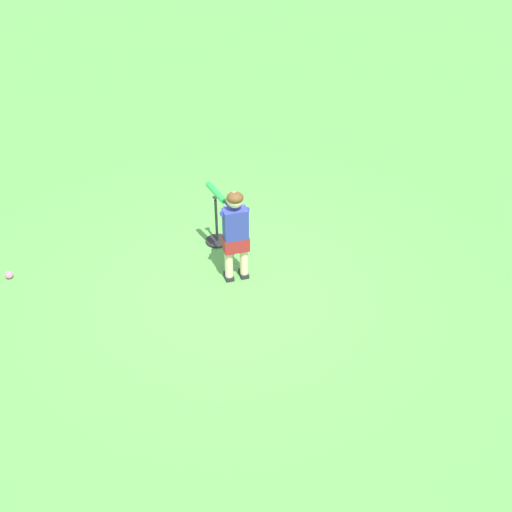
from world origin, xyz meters
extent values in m
plane|color=#519942|center=(0.00, 0.00, 0.00)|extent=(40.00, 40.00, 0.00)
cube|color=#232328|center=(-0.10, -0.17, 0.03)|extent=(0.15, 0.17, 0.05)
cylinder|color=beige|center=(-0.10, -0.15, 0.21)|extent=(0.09, 0.09, 0.34)
cube|color=#232328|center=(-0.25, -0.09, 0.03)|extent=(0.15, 0.17, 0.05)
cylinder|color=beige|center=(-0.24, -0.07, 0.21)|extent=(0.09, 0.09, 0.34)
cube|color=maroon|center=(-0.17, -0.11, 0.46)|extent=(0.31, 0.26, 0.16)
cube|color=#2D3893|center=(-0.17, -0.11, 0.71)|extent=(0.29, 0.25, 0.34)
sphere|color=beige|center=(-0.17, -0.11, 1.00)|extent=(0.17, 0.17, 0.17)
ellipsoid|color=#563819|center=(-0.16, -0.10, 1.02)|extent=(0.24, 0.24, 0.11)
sphere|color=green|center=(-0.24, -0.24, 0.80)|extent=(0.04, 0.04, 0.04)
cylinder|color=black|center=(-0.26, -0.32, 0.81)|extent=(0.06, 0.14, 0.05)
cylinder|color=green|center=(-0.31, -0.56, 0.85)|extent=(0.14, 0.35, 0.11)
sphere|color=green|center=(-0.35, -0.72, 0.87)|extent=(0.07, 0.07, 0.07)
cylinder|color=#2D3893|center=(-0.19, -0.22, 0.81)|extent=(0.31, 0.15, 0.14)
cylinder|color=#2D3893|center=(-0.25, -0.19, 0.81)|extent=(0.14, 0.31, 0.14)
sphere|color=pink|center=(1.60, -1.89, 0.04)|extent=(0.08, 0.08, 0.08)
cylinder|color=black|center=(-0.49, -0.79, 0.01)|extent=(0.28, 0.28, 0.03)
cylinder|color=black|center=(-0.49, -0.79, 0.31)|extent=(0.03, 0.03, 0.55)
cone|color=black|center=(-0.49, -0.79, 0.60)|extent=(0.07, 0.07, 0.04)
camera|label=1|loc=(3.22, 3.56, 3.89)|focal=40.14mm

